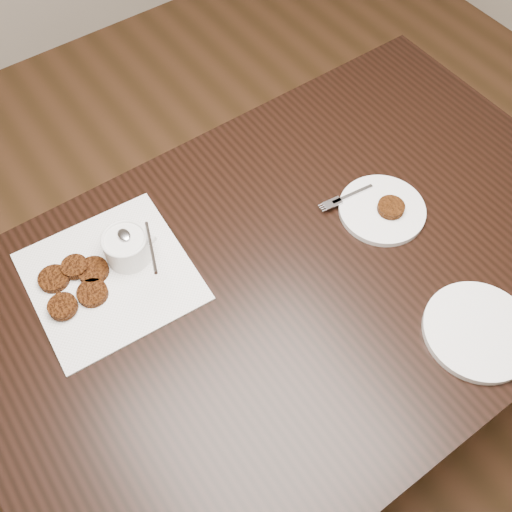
% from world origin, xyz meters
% --- Properties ---
extents(floor, '(4.00, 4.00, 0.00)m').
position_xyz_m(floor, '(0.00, 0.00, 0.00)').
color(floor, '#52321C').
rests_on(floor, ground).
extents(table, '(1.35, 0.87, 0.75)m').
position_xyz_m(table, '(0.05, 0.04, 0.38)').
color(table, black).
rests_on(table, floor).
extents(napkin, '(0.33, 0.33, 0.00)m').
position_xyz_m(napkin, '(-0.28, 0.25, 0.75)').
color(napkin, white).
rests_on(napkin, table).
extents(sauce_ramekin, '(0.15, 0.15, 0.13)m').
position_xyz_m(sauce_ramekin, '(-0.22, 0.27, 0.82)').
color(sauce_ramekin, white).
rests_on(sauce_ramekin, napkin).
extents(patty_cluster, '(0.23, 0.23, 0.02)m').
position_xyz_m(patty_cluster, '(-0.33, 0.27, 0.76)').
color(patty_cluster, '#602C0C').
rests_on(patty_cluster, napkin).
extents(plate_with_patty, '(0.21, 0.21, 0.03)m').
position_xyz_m(plate_with_patty, '(0.28, 0.06, 0.76)').
color(plate_with_patty, white).
rests_on(plate_with_patty, table).
extents(plate_empty, '(0.25, 0.25, 0.01)m').
position_xyz_m(plate_empty, '(0.23, -0.26, 0.76)').
color(plate_empty, white).
rests_on(plate_empty, table).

